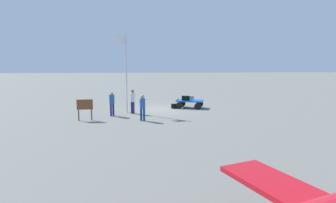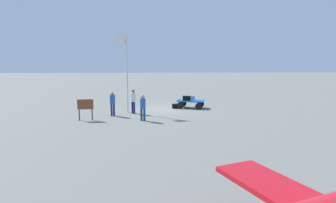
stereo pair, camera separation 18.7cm
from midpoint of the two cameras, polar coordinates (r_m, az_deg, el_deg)
The scene contains 10 objects.
ground_plane at distance 23.36m, azimuth -0.56°, elevation -1.53°, with size 120.00×120.00×0.00m, color slate.
luggage_cart at distance 23.91m, azimuth 4.68°, elevation -0.15°, with size 2.38×1.81×0.66m.
suitcase_maroon at distance 24.52m, azimuth 4.87°, elevation 0.80°, with size 0.61×0.45×0.28m.
suitcase_grey at distance 23.72m, azimuth 3.92°, elevation 0.67°, with size 0.69×0.47×0.37m.
suitcase_dark at distance 23.75m, azimuth 1.63°, elevation -0.91°, with size 0.51×0.39×0.37m.
worker_lead at distance 21.51m, azimuth -6.64°, elevation 0.45°, with size 0.51×0.51×1.81m.
worker_trailing at distance 18.98m, azimuth -4.71°, elevation -0.72°, with size 0.44×0.44×1.74m.
worker_supervisor at distance 20.88m, azimuth -10.63°, elevation -0.00°, with size 0.52×0.52×1.74m.
flagpole at distance 21.88m, azimuth -8.04°, elevation 6.68°, with size 0.85×0.16×5.88m.
signboard at distance 19.80m, azimuth -15.72°, elevation -0.92°, with size 1.04×0.16×1.40m.
Camera 2 is at (0.66, 22.99, 4.07)m, focal length 30.91 mm.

